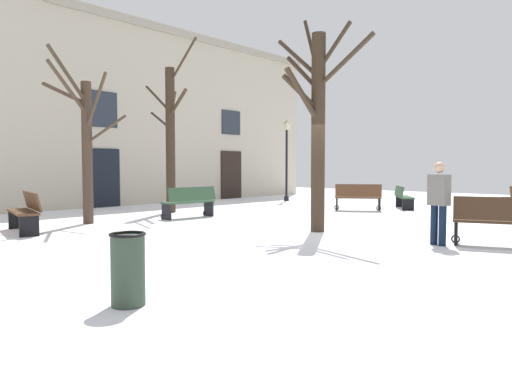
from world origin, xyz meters
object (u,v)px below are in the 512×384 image
tree_foreground (317,121)px  person_strolling (439,200)px  bench_near_center_tree (358,197)px  bench_facing_shops (26,211)px  streetlamp (287,152)px  litter_bin (128,269)px  bench_far_corner (190,202)px  bench_near_lamp (403,197)px  tree_left_of_center (85,142)px  tree_center (171,136)px  bench_back_to_back_right (498,221)px

tree_foreground → person_strolling: 3.35m
bench_near_center_tree → bench_facing_shops: (-10.06, 2.93, 0.02)m
streetlamp → litter_bin: bearing=-147.5°
bench_far_corner → tree_foreground: bearing=94.8°
tree_foreground → bench_near_center_tree: bearing=20.6°
bench_near_center_tree → person_strolling: 7.34m
bench_far_corner → bench_near_lamp: (7.31, -3.29, -0.05)m
tree_left_of_center → tree_foreground: size_ratio=0.87×
tree_center → bench_near_lamp: (6.57, -5.14, -2.13)m
tree_foreground → bench_near_lamp: bearing=9.6°
tree_center → streetlamp: 6.85m
bench_near_lamp → tree_center: bearing=107.3°
tree_foreground → bench_facing_shops: size_ratio=2.74×
streetlamp → bench_back_to_back_right: 12.84m
streetlamp → bench_facing_shops: bearing=-171.1°
tree_left_of_center → bench_facing_shops: size_ratio=2.38×
bench_near_lamp → person_strolling: bearing=175.0°
bench_far_corner → bench_facing_shops: bearing=-2.1°
tree_center → bench_far_corner: bearing=-111.8°
streetlamp → person_strolling: bearing=-127.6°
tree_foreground → bench_facing_shops: tree_foreground is taller
bench_facing_shops → person_strolling: bearing=43.6°
bench_near_center_tree → tree_foreground: bearing=77.3°
tree_center → bench_near_lamp: size_ratio=3.57×
bench_back_to_back_right → bench_near_lamp: bench_back_to_back_right is taller
tree_left_of_center → bench_near_center_tree: size_ratio=2.86×
bench_near_center_tree → bench_back_to_back_right: bearing=106.7°
tree_foreground → tree_center: tree_center is taller
tree_foreground → litter_bin: size_ratio=6.44×
tree_center → bench_facing_shops: tree_center is taller
tree_foreground → bench_back_to_back_right: bearing=-82.3°
bench_near_center_tree → bench_facing_shops: size_ratio=0.83×
tree_left_of_center → bench_near_lamp: bearing=-22.7°
tree_foreground → bench_far_corner: tree_foreground is taller
litter_bin → bench_near_center_tree: size_ratio=0.51×
tree_foreground → streetlamp: bearing=42.6°
streetlamp → bench_back_to_back_right: bearing=-123.1°
tree_left_of_center → bench_far_corner: (2.78, -0.92, -1.69)m
tree_foreground → bench_far_corner: 4.97m
tree_center → person_strolling: tree_center is taller
tree_center → bench_far_corner: (-0.74, -1.85, -2.07)m
bench_far_corner → bench_facing_shops: 4.57m
litter_bin → bench_near_lamp: (13.53, 3.15, 0.02)m
tree_foreground → bench_far_corner: (-0.10, 4.51, -2.10)m
tree_center → bench_facing_shops: (-5.29, -1.40, -2.06)m
person_strolling → bench_back_to_back_right: bearing=43.4°
tree_foreground → streetlamp: (7.46, 6.86, -0.37)m
tree_left_of_center → tree_foreground: 6.16m
tree_left_of_center → bench_near_center_tree: (8.29, -3.40, -1.71)m
bench_near_lamp → person_strolling: person_strolling is taller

